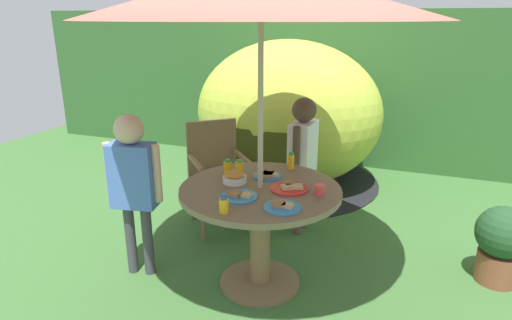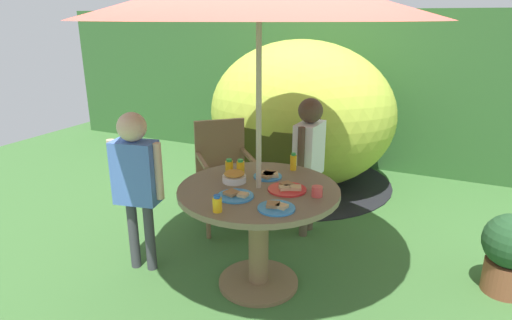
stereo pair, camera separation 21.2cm
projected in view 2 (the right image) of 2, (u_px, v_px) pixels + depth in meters
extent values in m
cube|color=#3D6B33|center=(258.00, 284.00, 3.18)|extent=(10.00, 10.00, 0.02)
cube|color=#33602D|center=(362.00, 88.00, 5.69)|extent=(9.00, 0.70, 1.95)
cylinder|color=brown|center=(258.00, 281.00, 3.17)|extent=(0.58, 0.58, 0.03)
cylinder|color=brown|center=(259.00, 240.00, 3.06)|extent=(0.14, 0.14, 0.71)
cylinder|color=#75664C|center=(259.00, 190.00, 2.94)|extent=(1.10, 1.10, 0.04)
cylinder|color=#B7AD8C|center=(259.00, 143.00, 2.84)|extent=(0.04, 0.04, 2.14)
cylinder|color=brown|center=(208.00, 216.00, 3.76)|extent=(0.04, 0.04, 0.42)
cylinder|color=brown|center=(255.00, 210.00, 3.88)|extent=(0.04, 0.04, 0.42)
cylinder|color=brown|center=(199.00, 197.00, 4.16)|extent=(0.04, 0.04, 0.42)
cylinder|color=brown|center=(242.00, 192.00, 4.28)|extent=(0.04, 0.04, 0.42)
cube|color=brown|center=(226.00, 181.00, 3.95)|extent=(0.67, 0.67, 0.04)
cube|color=brown|center=(220.00, 146.00, 4.07)|extent=(0.37, 0.34, 0.50)
cube|color=brown|center=(202.00, 160.00, 3.82)|extent=(0.35, 0.38, 0.03)
cube|color=brown|center=(248.00, 156.00, 3.94)|extent=(0.35, 0.38, 0.03)
ellipsoid|color=#B2C63F|center=(300.00, 114.00, 4.89)|extent=(2.20, 1.85, 1.63)
cylinder|color=black|center=(298.00, 181.00, 5.15)|extent=(2.26, 2.26, 0.01)
cube|color=#3E4516|center=(266.00, 166.00, 4.29)|extent=(0.59, 0.06, 0.73)
cylinder|color=brown|center=(505.00, 277.00, 3.05)|extent=(0.29, 0.29, 0.23)
sphere|color=#234C28|center=(512.00, 241.00, 2.96)|extent=(0.38, 0.38, 0.38)
cylinder|color=brown|center=(310.00, 201.00, 3.91)|extent=(0.08, 0.08, 0.55)
cylinder|color=brown|center=(304.00, 207.00, 3.79)|extent=(0.08, 0.08, 0.55)
cube|color=white|center=(309.00, 149.00, 3.69)|extent=(0.19, 0.33, 0.46)
cylinder|color=#4C3828|center=(317.00, 142.00, 3.83)|extent=(0.06, 0.06, 0.42)
cylinder|color=#4C3828|center=(301.00, 152.00, 3.54)|extent=(0.06, 0.06, 0.42)
sphere|color=#4C3828|center=(311.00, 111.00, 3.59)|extent=(0.21, 0.21, 0.21)
cylinder|color=#3F3F47|center=(134.00, 234.00, 3.31)|extent=(0.08, 0.08, 0.55)
cylinder|color=#3F3F47|center=(150.00, 236.00, 3.28)|extent=(0.08, 0.08, 0.55)
cube|color=#4C72C6|center=(136.00, 172.00, 3.13)|extent=(0.35, 0.23, 0.47)
cylinder|color=#D8B293|center=(113.00, 167.00, 3.17)|extent=(0.06, 0.06, 0.42)
cylinder|color=#D8B293|center=(159.00, 171.00, 3.09)|extent=(0.06, 0.06, 0.42)
sphere|color=#D8B293|center=(132.00, 127.00, 3.03)|extent=(0.21, 0.21, 0.21)
cylinder|color=white|center=(234.00, 179.00, 3.04)|extent=(0.17, 0.17, 0.05)
ellipsoid|color=gold|center=(234.00, 174.00, 3.02)|extent=(0.14, 0.14, 0.04)
cylinder|color=#338CD8|center=(235.00, 196.00, 2.79)|extent=(0.24, 0.24, 0.01)
cube|color=tan|center=(243.00, 195.00, 2.77)|extent=(0.06, 0.06, 0.02)
cube|color=#9E7547|center=(232.00, 193.00, 2.79)|extent=(0.10, 0.10, 0.02)
cylinder|color=red|center=(287.00, 189.00, 2.89)|extent=(0.26, 0.26, 0.01)
cube|color=tan|center=(295.00, 188.00, 2.88)|extent=(0.10, 0.10, 0.02)
cube|color=#9E7547|center=(287.00, 184.00, 2.94)|extent=(0.11, 0.11, 0.02)
cube|color=tan|center=(285.00, 188.00, 2.88)|extent=(0.10, 0.10, 0.02)
cylinder|color=#338CD8|center=(268.00, 176.00, 3.13)|extent=(0.21, 0.21, 0.01)
cube|color=tan|center=(273.00, 175.00, 3.12)|extent=(0.11, 0.11, 0.02)
cube|color=#9E7547|center=(270.00, 173.00, 3.15)|extent=(0.08, 0.08, 0.02)
cube|color=tan|center=(265.00, 174.00, 3.13)|extent=(0.10, 0.10, 0.02)
cube|color=#9E7547|center=(267.00, 176.00, 3.09)|extent=(0.09, 0.09, 0.02)
cylinder|color=#338CD8|center=(276.00, 208.00, 2.61)|extent=(0.23, 0.23, 0.01)
cube|color=tan|center=(282.00, 206.00, 2.60)|extent=(0.07, 0.07, 0.02)
cube|color=#9E7547|center=(273.00, 205.00, 2.62)|extent=(0.10, 0.10, 0.02)
cylinder|color=yellow|center=(241.00, 168.00, 3.17)|extent=(0.06, 0.06, 0.10)
cylinder|color=green|center=(240.00, 161.00, 3.15)|extent=(0.04, 0.04, 0.02)
cylinder|color=yellow|center=(293.00, 163.00, 3.26)|extent=(0.05, 0.05, 0.11)
cylinder|color=green|center=(294.00, 154.00, 3.24)|extent=(0.03, 0.03, 0.02)
cylinder|color=yellow|center=(229.00, 167.00, 3.22)|extent=(0.06, 0.06, 0.09)
cylinder|color=green|center=(229.00, 160.00, 3.20)|extent=(0.04, 0.04, 0.02)
cylinder|color=yellow|center=(217.00, 205.00, 2.56)|extent=(0.06, 0.06, 0.09)
cylinder|color=blue|center=(217.00, 196.00, 2.55)|extent=(0.04, 0.04, 0.02)
cylinder|color=#E04C47|center=(317.00, 191.00, 2.79)|extent=(0.07, 0.07, 0.07)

